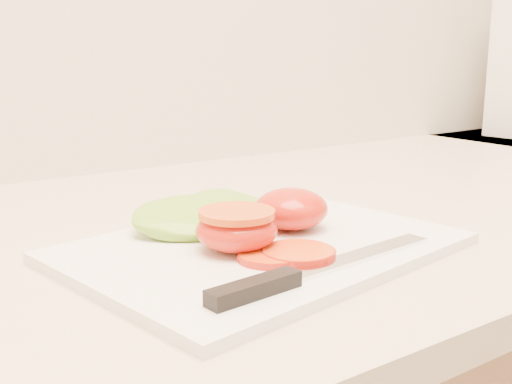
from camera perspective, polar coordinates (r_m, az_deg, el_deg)
cutting_board at (r=0.59m, az=0.56°, el=-4.95°), size 0.37×0.29×0.01m
tomato_half_dome at (r=0.62m, az=3.14°, el=-1.50°), size 0.07×0.07×0.04m
tomato_half_cut at (r=0.56m, az=-1.72°, el=-3.23°), size 0.07×0.07×0.04m
tomato_slice_0 at (r=0.54m, az=3.79°, el=-5.45°), size 0.06×0.06×0.01m
tomato_slice_1 at (r=0.54m, az=1.28°, el=-5.74°), size 0.05×0.05×0.01m
lettuce_leaf_0 at (r=0.62m, az=-4.94°, el=-2.22°), size 0.15×0.12×0.03m
lettuce_leaf_1 at (r=0.65m, az=-2.30°, el=-1.47°), size 0.14×0.14×0.03m
knife at (r=0.49m, az=3.95°, el=-7.29°), size 0.24×0.05×0.01m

